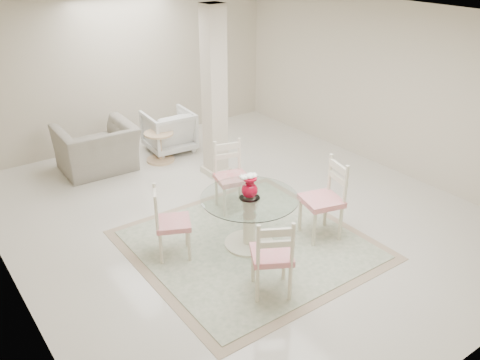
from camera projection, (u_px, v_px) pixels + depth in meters
ground at (237, 213)px, 7.25m from camera, size 7.00×7.00×0.00m
room_shell at (237, 86)px, 6.44m from camera, size 6.02×7.02×2.71m
column at (214, 94)px, 7.87m from camera, size 0.30×0.30×2.70m
area_rug at (249, 245)px, 6.50m from camera, size 2.80×2.80×0.02m
dining_table at (249, 221)px, 6.35m from camera, size 1.20×1.20×0.69m
red_vase at (250, 186)px, 6.14m from camera, size 0.24×0.20×0.31m
dining_chair_east at (327, 193)px, 6.46m from camera, size 0.57×0.57×1.17m
dining_chair_north at (231, 171)px, 7.14m from camera, size 0.54×0.54×1.11m
dining_chair_west at (167, 218)px, 6.05m from camera, size 0.55×0.55×1.03m
dining_chair_south at (273, 252)px, 5.36m from camera, size 0.59×0.59×1.08m
recliner_taupe at (97, 149)px, 8.39m from camera, size 1.23×1.09×0.78m
armchair_white at (169, 131)px, 9.17m from camera, size 0.86×0.88×0.75m
side_table at (160, 148)px, 8.80m from camera, size 0.51×0.51×0.53m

